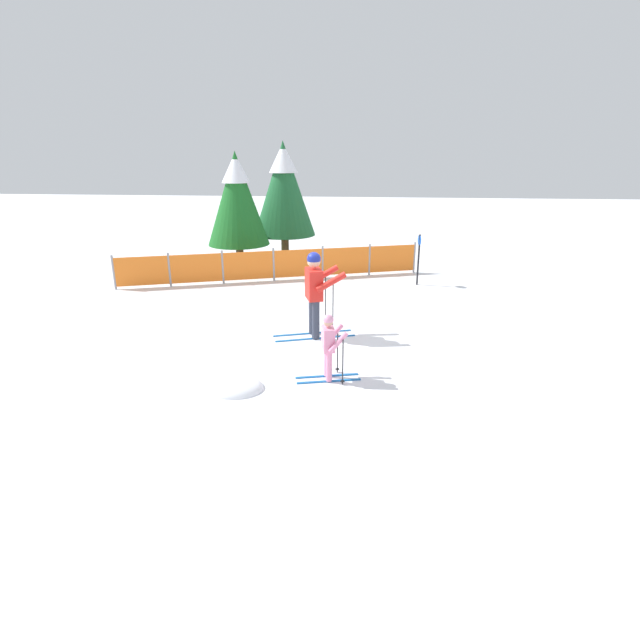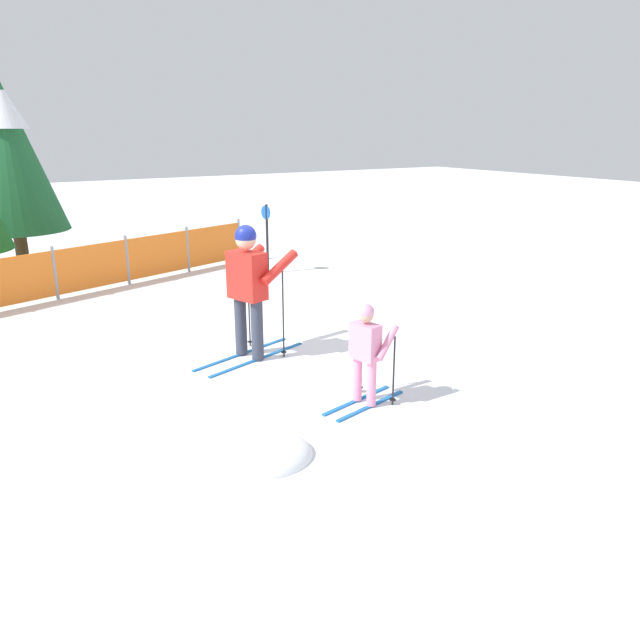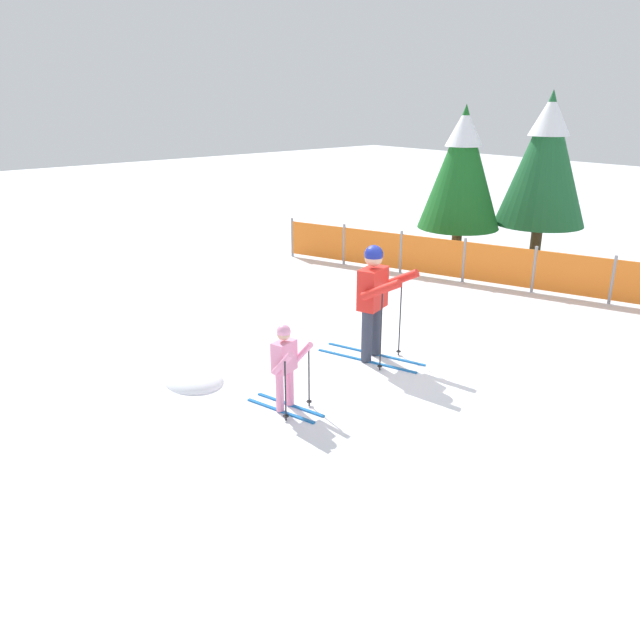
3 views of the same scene
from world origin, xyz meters
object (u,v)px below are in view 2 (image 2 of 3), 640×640
object	(u,v)px
conifer_near	(8,153)
trail_marker	(267,231)
skier_child	(366,346)
safety_fence	(55,273)
skier_adult	(249,279)

from	to	relation	value
conifer_near	trail_marker	distance (m)	5.48
skier_child	safety_fence	world-z (taller)	skier_child
skier_child	conifer_near	world-z (taller)	conifer_near
safety_fence	conifer_near	world-z (taller)	conifer_near
skier_adult	conifer_near	xyz separation A→B (m)	(-1.81, 7.40, 1.35)
conifer_near	trail_marker	size ratio (longest dim) A/B	2.74
skier_adult	skier_child	bearing A→B (deg)	-95.75
skier_adult	trail_marker	distance (m)	4.92
safety_fence	conifer_near	bearing A→B (deg)	92.97
skier_child	safety_fence	bearing A→B (deg)	94.51
conifer_near	safety_fence	bearing A→B (deg)	-87.03
safety_fence	skier_adult	bearing A→B (deg)	-69.28
skier_child	safety_fence	distance (m)	6.66
skier_adult	safety_fence	bearing A→B (deg)	92.87
skier_adult	conifer_near	size ratio (longest dim) A/B	0.45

